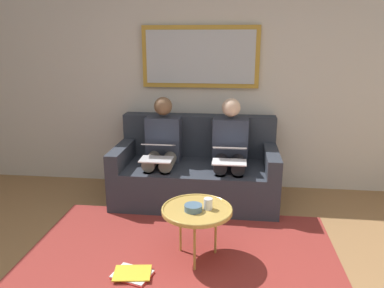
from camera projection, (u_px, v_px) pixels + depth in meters
name	position (u px, v px, depth m)	size (l,w,h in m)	color
wall_rear	(201.00, 78.00, 4.35)	(6.00, 0.12, 2.60)	beige
area_rug	(180.00, 260.00, 3.03)	(2.60, 1.80, 0.01)	maroon
couch	(196.00, 171.00, 4.16)	(1.76, 0.90, 0.90)	#2D333D
framed_mirror	(200.00, 57.00, 4.19)	(1.33, 0.05, 0.69)	#B7892D
coffee_table	(197.00, 210.00, 2.95)	(0.57, 0.57, 0.45)	tan
cup	(208.00, 204.00, 2.93)	(0.07, 0.07, 0.09)	silver
bowl	(193.00, 208.00, 2.90)	(0.14, 0.14, 0.05)	slate
person_left	(230.00, 149.00, 3.97)	(0.38, 0.58, 1.14)	#2D3342
laptop_white	(230.00, 154.00, 3.74)	(0.34, 0.34, 0.15)	white
person_right	(162.00, 147.00, 4.05)	(0.38, 0.58, 1.14)	#2D3342
laptop_silver	(158.00, 151.00, 3.82)	(0.33, 0.36, 0.16)	silver
magazine_stack	(132.00, 274.00, 2.82)	(0.33, 0.28, 0.03)	red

